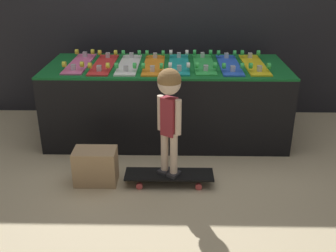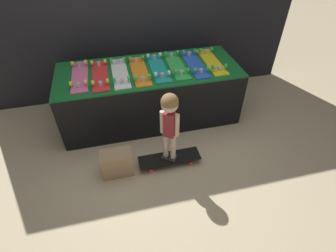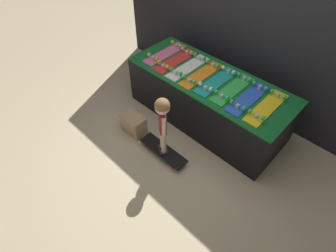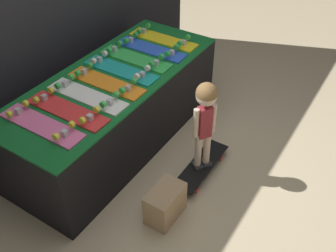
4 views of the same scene
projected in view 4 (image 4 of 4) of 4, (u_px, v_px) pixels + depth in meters
name	position (u px, v px, depth m)	size (l,w,h in m)	color
ground_plane	(172.00, 162.00, 3.75)	(16.00, 16.00, 0.00)	beige
back_wall	(45.00, 9.00, 3.54)	(4.60, 0.10, 2.43)	black
display_rack	(116.00, 109.00, 3.78)	(2.31, 0.91, 0.75)	black
skateboard_pink_on_rack	(41.00, 124.00, 2.98)	(0.19, 0.75, 0.09)	pink
skateboard_red_on_rack	(67.00, 109.00, 3.13)	(0.19, 0.75, 0.09)	red
skateboard_white_on_rack	(87.00, 95.00, 3.28)	(0.19, 0.75, 0.09)	white
skateboard_orange_on_rack	(106.00, 82.00, 3.44)	(0.19, 0.75, 0.09)	orange
skateboard_teal_on_rack	(121.00, 69.00, 3.61)	(0.19, 0.75, 0.09)	teal
skateboard_green_on_rack	(135.00, 58.00, 3.77)	(0.19, 0.75, 0.09)	green
skateboard_blue_on_rack	(151.00, 48.00, 3.92)	(0.19, 0.75, 0.09)	blue
skateboard_yellow_on_rack	(163.00, 39.00, 4.08)	(0.19, 0.75, 0.09)	yellow
skateboard_on_floor	(201.00, 166.00, 3.60)	(0.72, 0.20, 0.09)	black
child	(205.00, 111.00, 3.20)	(0.20, 0.18, 0.88)	#2D2D33
storage_box	(165.00, 203.00, 3.17)	(0.34, 0.21, 0.30)	tan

